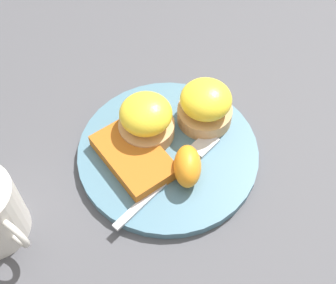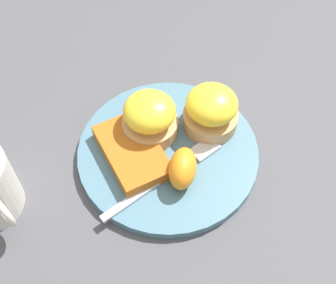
# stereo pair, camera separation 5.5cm
# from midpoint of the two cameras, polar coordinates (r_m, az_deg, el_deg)

# --- Properties ---
(ground_plane) EXTENTS (1.10, 1.10, 0.00)m
(ground_plane) POSITION_cam_midpoint_polar(r_m,az_deg,el_deg) (0.66, -2.39, -1.84)
(ground_plane) COLOR #4C4C51
(plate) EXTENTS (0.25, 0.25, 0.01)m
(plate) POSITION_cam_midpoint_polar(r_m,az_deg,el_deg) (0.65, -2.41, -1.50)
(plate) COLOR slate
(plate) RESTS_ON ground_plane
(sandwich_benedict_left) EXTENTS (0.08, 0.08, 0.07)m
(sandwich_benedict_left) POSITION_cam_midpoint_polar(r_m,az_deg,el_deg) (0.65, 2.19, 4.35)
(sandwich_benedict_left) COLOR tan
(sandwich_benedict_left) RESTS_ON plate
(sandwich_benedict_right) EXTENTS (0.08, 0.08, 0.07)m
(sandwich_benedict_right) POSITION_cam_midpoint_polar(r_m,az_deg,el_deg) (0.64, -5.15, 2.59)
(sandwich_benedict_right) COLOR tan
(sandwich_benedict_right) RESTS_ON plate
(hashbrown_patty) EXTENTS (0.13, 0.10, 0.02)m
(hashbrown_patty) POSITION_cam_midpoint_polar(r_m,az_deg,el_deg) (0.63, -6.68, -1.90)
(hashbrown_patty) COLOR #B8611C
(hashbrown_patty) RESTS_ON plate
(orange_wedge) EXTENTS (0.06, 0.07, 0.04)m
(orange_wedge) POSITION_cam_midpoint_polar(r_m,az_deg,el_deg) (0.61, -0.20, -3.13)
(orange_wedge) COLOR orange
(orange_wedge) RESTS_ON plate
(fork) EXTENTS (0.04, 0.19, 0.00)m
(fork) POSITION_cam_midpoint_polar(r_m,az_deg,el_deg) (0.62, -1.77, -3.91)
(fork) COLOR silver
(fork) RESTS_ON plate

